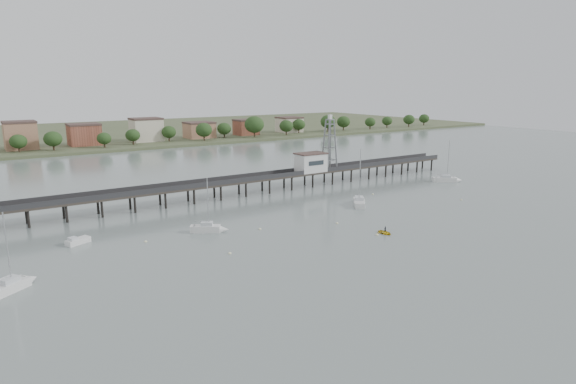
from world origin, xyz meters
name	(u,v)px	position (x,y,z in m)	size (l,w,h in m)	color
ground_plane	(412,273)	(0.00, 0.00, 0.00)	(500.00, 500.00, 0.00)	gray
pier	(230,182)	(0.00, 60.00, 3.79)	(150.00, 5.00, 5.50)	#2D2823
pier_building	(311,162)	(25.00, 60.00, 6.67)	(8.40, 5.40, 5.30)	silver
lattice_tower	(330,145)	(31.50, 60.00, 11.10)	(3.20, 3.20, 15.50)	slate
sailboat_c	(359,201)	(22.32, 36.93, 0.64)	(7.22, 8.11, 13.92)	silver
sailboat_b	(212,229)	(-16.30, 35.63, 0.65)	(6.67, 5.16, 11.15)	silver
sailboat_a	(16,284)	(-50.00, 26.53, 0.65)	(6.89, 5.69, 11.67)	silver
sailboat_e	(450,180)	(62.16, 42.22, 0.64)	(7.68, 6.32, 12.90)	silver
white_tender	(77,241)	(-39.19, 42.36, 0.50)	(4.48, 3.23, 1.61)	silver
yellow_dinghy	(385,234)	(10.69, 16.52, 0.00)	(2.16, 0.63, 3.03)	gold
dinghy_occupant	(385,234)	(10.69, 16.52, 0.00)	(0.43, 1.18, 0.28)	black
mooring_buoys	(323,222)	(5.48, 29.02, 0.08)	(75.07, 26.28, 0.39)	#F9F8C1
far_shore	(84,134)	(0.36, 239.58, 0.95)	(500.00, 170.00, 10.40)	#475133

